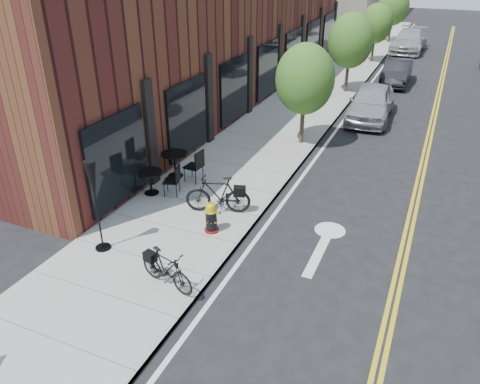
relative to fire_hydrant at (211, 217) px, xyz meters
The scene contains 16 objects.
ground 2.07m from the fire_hydrant, 63.27° to the right, with size 120.00×120.00×0.00m, color black.
sidewalk_near 8.30m from the fire_hydrant, 97.64° to the left, with size 4.00×70.00×0.12m, color #9E9B93.
building_near 13.76m from the fire_hydrant, 114.63° to the left, with size 5.00×28.00×7.00m, color #431715.
tree_near_a 7.51m from the fire_hydrant, 87.63° to the left, with size 2.20×2.20×3.81m.
tree_near_b 15.37m from the fire_hydrant, 88.88° to the left, with size 2.30×2.30×3.98m.
tree_near_c 23.30m from the fire_hydrant, 89.26° to the left, with size 2.10×2.10×3.67m.
tree_near_d 31.30m from the fire_hydrant, 89.45° to the left, with size 2.40×2.40×4.11m.
fire_hydrant is the anchor object (origin of this frame).
bicycle_left 1.05m from the fire_hydrant, 105.91° to the left, with size 0.53×1.88×1.13m, color black.
bicycle_right 2.49m from the fire_hydrant, 86.78° to the right, with size 0.44×1.57×0.94m, color black.
bistro_set_b 2.96m from the fire_hydrant, 156.02° to the left, with size 1.84×0.96×0.97m.
bistro_set_c 3.69m from the fire_hydrant, 135.86° to the left, with size 2.03×0.94×1.08m.
patio_umbrella 3.14m from the fire_hydrant, 139.54° to the right, with size 0.39×0.39×2.43m.
parked_car_a 11.71m from the fire_hydrant, 79.13° to the left, with size 1.81×4.51×1.54m, color #979A9F.
parked_car_b 18.48m from the fire_hydrant, 82.29° to the left, with size 1.41×4.05×1.34m, color black.
parked_car_c 28.28m from the fire_hydrant, 85.76° to the left, with size 2.21×5.44×1.58m, color #A2A2A7.
Camera 1 is at (4.12, -7.73, 6.95)m, focal length 35.00 mm.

